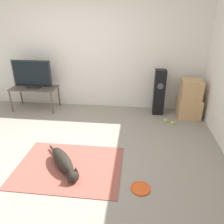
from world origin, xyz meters
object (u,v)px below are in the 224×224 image
at_px(cardboard_box_upper, 191,89).
at_px(tv, 32,74).
at_px(cardboard_box_lower, 189,108).
at_px(tv_stand, 34,90).
at_px(tennis_ball_near_speaker, 173,123).
at_px(dog, 64,162).
at_px(frisbee, 141,188).
at_px(tennis_ball_by_boxes, 166,120).
at_px(floor_speaker, 159,92).

bearing_deg(cardboard_box_upper, tv, 179.24).
xyz_separation_m(cardboard_box_lower, tv_stand, (-3.44, 0.04, 0.25)).
xyz_separation_m(tv, tennis_ball_near_speaker, (3.07, -0.46, -0.79)).
xyz_separation_m(dog, frisbee, (1.10, -0.27, -0.11)).
bearing_deg(dog, frisbee, -13.96).
relative_size(frisbee, tennis_ball_by_boxes, 3.89).
xyz_separation_m(tv_stand, tennis_ball_near_speaker, (3.07, -0.45, -0.43)).
distance_m(dog, cardboard_box_lower, 2.92).
height_order(tv_stand, tennis_ball_by_boxes, tv_stand).
xyz_separation_m(dog, cardboard_box_lower, (2.12, 2.01, 0.09)).
bearing_deg(cardboard_box_lower, cardboard_box_upper, -141.60).
height_order(tv, tennis_ball_near_speaker, tv).
distance_m(frisbee, tv_stand, 3.38).
distance_m(dog, tv, 2.53).
xyz_separation_m(tennis_ball_by_boxes, tennis_ball_near_speaker, (0.12, -0.10, 0.00)).
xyz_separation_m(frisbee, cardboard_box_lower, (1.02, 2.28, 0.20)).
bearing_deg(cardboard_box_lower, tennis_ball_by_boxes, -147.65).
xyz_separation_m(cardboard_box_upper, tv, (-3.43, 0.05, 0.20)).
bearing_deg(tv, dog, -57.21).
xyz_separation_m(floor_speaker, tv, (-2.80, -0.07, 0.33)).
distance_m(frisbee, cardboard_box_lower, 2.51).
bearing_deg(tv, cardboard_box_lower, -0.66).
distance_m(dog, cardboard_box_upper, 2.95).
xyz_separation_m(floor_speaker, tennis_ball_by_boxes, (0.14, -0.43, -0.46)).
relative_size(cardboard_box_upper, tv_stand, 0.40).
distance_m(dog, floor_speaker, 2.61).
bearing_deg(tv, tennis_ball_near_speaker, -8.48).
relative_size(tv_stand, tennis_ball_near_speaker, 15.37).
distance_m(tv, tennis_ball_by_boxes, 3.07).
relative_size(dog, frisbee, 3.10).
bearing_deg(tv_stand, cardboard_box_lower, -0.61).
bearing_deg(floor_speaker, cardboard_box_upper, -10.38).
distance_m(floor_speaker, tv, 2.82).
xyz_separation_m(tv, tennis_ball_by_boxes, (2.94, -0.36, -0.79)).
bearing_deg(tv_stand, dog, -57.17).
bearing_deg(frisbee, cardboard_box_lower, 65.82).
relative_size(tennis_ball_by_boxes, tennis_ball_near_speaker, 1.00).
bearing_deg(floor_speaker, tennis_ball_near_speaker, -63.28).
relative_size(floor_speaker, tennis_ball_by_boxes, 14.97).
height_order(dog, tv, tv).
relative_size(dog, tennis_ball_near_speaker, 12.05).
bearing_deg(tv_stand, tv, 90.00).
relative_size(tv, tennis_ball_near_speaker, 13.21).
bearing_deg(floor_speaker, tv, -178.56).
xyz_separation_m(tv_stand, tv, (-0.00, 0.00, 0.36)).
bearing_deg(dog, cardboard_box_upper, 43.39).
xyz_separation_m(cardboard_box_lower, tv, (-3.44, 0.04, 0.61)).
relative_size(frisbee, floor_speaker, 0.26).
height_order(cardboard_box_lower, tv_stand, tv_stand).
xyz_separation_m(dog, tv_stand, (-1.32, 2.04, 0.34)).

